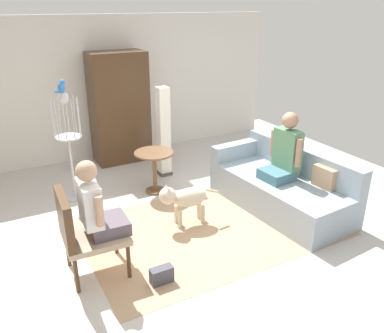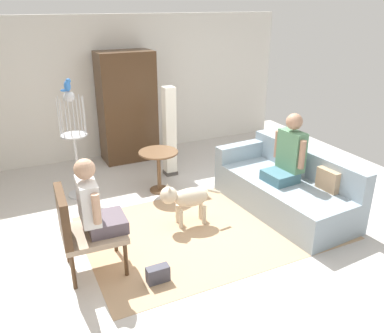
# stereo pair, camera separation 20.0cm
# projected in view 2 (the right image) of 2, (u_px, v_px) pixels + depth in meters

# --- Properties ---
(ground_plane) EXTENTS (7.48, 7.48, 0.00)m
(ground_plane) POSITION_uv_depth(u_px,v_px,m) (206.00, 225.00, 5.20)
(ground_plane) COLOR beige
(back_wall) EXTENTS (6.23, 0.12, 2.51)m
(back_wall) POSITION_uv_depth(u_px,v_px,m) (127.00, 86.00, 7.36)
(back_wall) COLOR silver
(back_wall) RESTS_ON ground
(area_rug) EXTENTS (3.16, 2.07, 0.01)m
(area_rug) POSITION_uv_depth(u_px,v_px,m) (212.00, 228.00, 5.14)
(area_rug) COLOR tan
(area_rug) RESTS_ON ground
(couch) EXTENTS (1.07, 2.11, 0.82)m
(couch) POSITION_uv_depth(u_px,v_px,m) (285.00, 188.00, 5.54)
(couch) COLOR #8EA0AD
(couch) RESTS_ON ground
(armchair) EXTENTS (0.66, 0.62, 0.97)m
(armchair) POSITION_uv_depth(u_px,v_px,m) (80.00, 227.00, 4.11)
(armchair) COLOR #4C331E
(armchair) RESTS_ON ground
(person_on_couch) EXTENTS (0.48, 0.55, 0.92)m
(person_on_couch) POSITION_uv_depth(u_px,v_px,m) (288.00, 154.00, 5.30)
(person_on_couch) COLOR #406C7B
(person_on_armchair) EXTENTS (0.48, 0.56, 0.82)m
(person_on_armchair) POSITION_uv_depth(u_px,v_px,m) (94.00, 204.00, 4.08)
(person_on_armchair) COLOR #564A54
(round_end_table) EXTENTS (0.59, 0.59, 0.64)m
(round_end_table) POSITION_uv_depth(u_px,v_px,m) (159.00, 163.00, 5.98)
(round_end_table) COLOR brown
(round_end_table) RESTS_ON ground
(dog) EXTENTS (0.80, 0.30, 0.59)m
(dog) POSITION_uv_depth(u_px,v_px,m) (185.00, 198.00, 5.10)
(dog) COLOR beige
(dog) RESTS_ON ground
(bird_cage_stand) EXTENTS (0.37, 0.37, 1.57)m
(bird_cage_stand) POSITION_uv_depth(u_px,v_px,m) (75.00, 147.00, 5.73)
(bird_cage_stand) COLOR silver
(bird_cage_stand) RESTS_ON ground
(parrot) EXTENTS (0.17, 0.10, 0.17)m
(parrot) POSITION_uv_depth(u_px,v_px,m) (67.00, 85.00, 5.38)
(parrot) COLOR blue
(parrot) RESTS_ON bird_cage_stand
(column_lamp) EXTENTS (0.20, 0.20, 1.47)m
(column_lamp) POSITION_uv_depth(u_px,v_px,m) (169.00, 133.00, 6.48)
(column_lamp) COLOR #4C4742
(column_lamp) RESTS_ON ground
(armoire_cabinet) EXTENTS (0.96, 0.56, 1.93)m
(armoire_cabinet) POSITION_uv_depth(u_px,v_px,m) (127.00, 107.00, 7.08)
(armoire_cabinet) COLOR #4C331E
(armoire_cabinet) RESTS_ON ground
(handbag) EXTENTS (0.24, 0.11, 0.18)m
(handbag) POSITION_uv_depth(u_px,v_px,m) (158.00, 274.00, 4.13)
(handbag) COLOR #3F3F4C
(handbag) RESTS_ON ground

